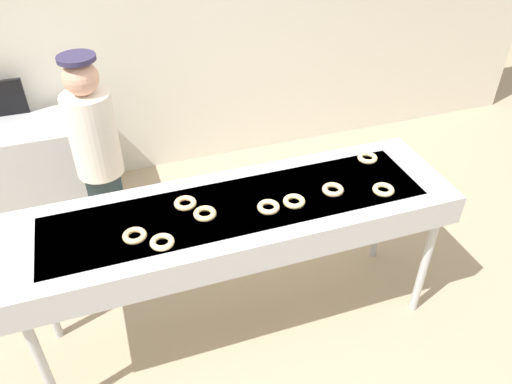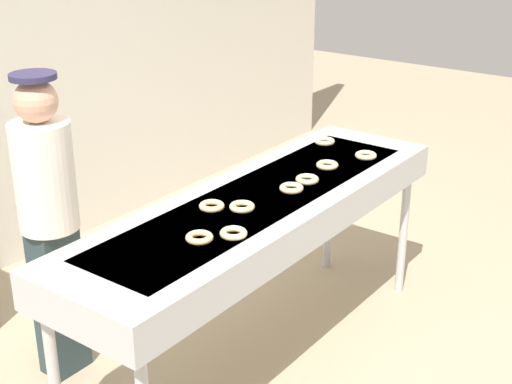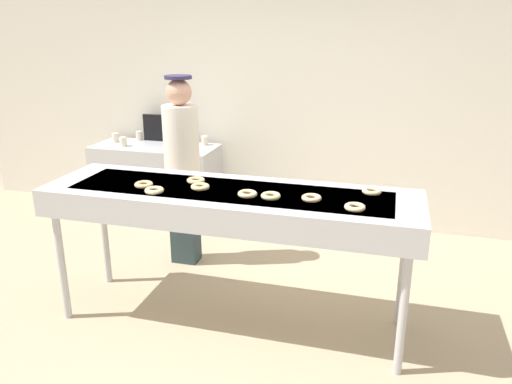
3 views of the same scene
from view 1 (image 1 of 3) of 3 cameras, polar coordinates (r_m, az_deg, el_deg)
The scene contains 14 objects.
ground_plane at distance 3.69m, azimuth -1.76°, elevation -14.44°, with size 16.00×16.00×0.00m, color tan.
fryer_conveyor at distance 3.01m, azimuth -2.09°, elevation -3.02°, with size 2.66×0.75×1.05m.
plain_donut_0 at distance 2.88m, azimuth -5.83°, elevation -2.46°, with size 0.13×0.13×0.03m, color #F0D188.
plain_donut_1 at distance 2.97m, azimuth -8.05°, elevation -1.27°, with size 0.13×0.13×0.03m, color #F8CA88.
plain_donut_2 at distance 3.08m, azimuth 8.75°, elevation 0.27°, with size 0.13×0.13×0.03m, color beige.
plain_donut_3 at distance 3.14m, azimuth 14.29°, elevation 0.26°, with size 0.13×0.13×0.03m, color beige.
plain_donut_4 at distance 2.80m, azimuth -13.64°, elevation -4.85°, with size 0.13×0.13×0.03m, color #EEC685.
plain_donut_5 at distance 3.42m, azimuth 12.57°, elevation 3.82°, with size 0.13×0.13×0.03m, color beige.
plain_donut_6 at distance 2.73m, azimuth -10.63°, elevation -5.63°, with size 0.13×0.13×0.03m, color beige.
plain_donut_7 at distance 2.91m, azimuth 1.43°, elevation -1.72°, with size 0.13×0.13×0.03m, color beige.
plain_donut_8 at distance 2.96m, azimuth 4.36°, elevation -1.06°, with size 0.13×0.13×0.03m, color beige.
worker_baker at distance 3.62m, azimuth -17.41°, elevation 3.33°, with size 0.32×0.32×1.74m.
prep_counter at distance 4.78m, azimuth -25.93°, elevation 1.87°, with size 1.39×0.60×0.86m, color #B7BABF.
paper_cup_0 at distance 4.65m, azimuth -21.10°, elevation 9.30°, with size 0.07×0.07×0.10m, color beige.
Camera 1 is at (-0.65, -2.22, 2.87)m, focal length 35.15 mm.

